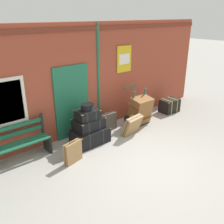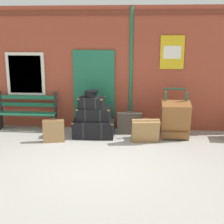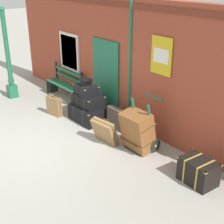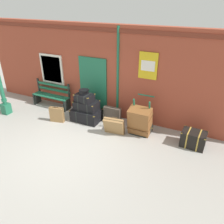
{
  "view_description": "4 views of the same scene",
  "coord_description": "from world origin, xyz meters",
  "px_view_note": "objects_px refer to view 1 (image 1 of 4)",
  "views": [
    {
      "loc": [
        -3.91,
        -3.39,
        3.39
      ],
      "look_at": [
        0.6,
        1.89,
        0.64
      ],
      "focal_mm": 39.85,
      "sensor_mm": 36.0,
      "label": 1
    },
    {
      "loc": [
        0.8,
        -5.96,
        2.58
      ],
      "look_at": [
        0.09,
        1.91,
        0.59
      ],
      "focal_mm": 51.93,
      "sensor_mm": 36.0,
      "label": 2
    },
    {
      "loc": [
        6.31,
        -2.74,
        3.72
      ],
      "look_at": [
        0.81,
        1.65,
        0.67
      ],
      "focal_mm": 51.71,
      "sensor_mm": 36.0,
      "label": 3
    },
    {
      "loc": [
        3.5,
        -4.1,
        3.91
      ],
      "look_at": [
        0.67,
        1.71,
        0.57
      ],
      "focal_mm": 35.39,
      "sensor_mm": 36.0,
      "label": 4
    }
  ],
  "objects_px": {
    "round_hatbox": "(87,107)",
    "suitcase_charcoal": "(73,152)",
    "steamer_trunk_middle": "(89,123)",
    "steamer_trunk_top": "(88,114)",
    "large_brown_trunk": "(140,111)",
    "porters_trolley": "(136,115)",
    "suitcase_oxblood": "(107,122)",
    "corner_trunk": "(169,105)",
    "suitcase_beige": "(132,125)",
    "platform_bench": "(17,144)",
    "steamer_trunk_base": "(90,136)"
  },
  "relations": [
    {
      "from": "round_hatbox",
      "to": "suitcase_oxblood",
      "type": "distance_m",
      "value": 1.28
    },
    {
      "from": "steamer_trunk_middle",
      "to": "corner_trunk",
      "type": "xyz_separation_m",
      "value": [
        3.64,
        0.01,
        -0.34
      ]
    },
    {
      "from": "steamer_trunk_base",
      "to": "suitcase_beige",
      "type": "bearing_deg",
      "value": -16.87
    },
    {
      "from": "round_hatbox",
      "to": "suitcase_beige",
      "type": "height_order",
      "value": "round_hatbox"
    },
    {
      "from": "platform_bench",
      "to": "suitcase_oxblood",
      "type": "height_order",
      "value": "platform_bench"
    },
    {
      "from": "corner_trunk",
      "to": "large_brown_trunk",
      "type": "bearing_deg",
      "value": -177.69
    },
    {
      "from": "suitcase_charcoal",
      "to": "corner_trunk",
      "type": "relative_size",
      "value": 0.81
    },
    {
      "from": "round_hatbox",
      "to": "suitcase_oxblood",
      "type": "height_order",
      "value": "round_hatbox"
    },
    {
      "from": "porters_trolley",
      "to": "corner_trunk",
      "type": "relative_size",
      "value": 1.65
    },
    {
      "from": "platform_bench",
      "to": "porters_trolley",
      "type": "height_order",
      "value": "porters_trolley"
    },
    {
      "from": "suitcase_oxblood",
      "to": "steamer_trunk_middle",
      "type": "bearing_deg",
      "value": -163.18
    },
    {
      "from": "round_hatbox",
      "to": "suitcase_charcoal",
      "type": "relative_size",
      "value": 0.61
    },
    {
      "from": "porters_trolley",
      "to": "suitcase_beige",
      "type": "bearing_deg",
      "value": -142.97
    },
    {
      "from": "large_brown_trunk",
      "to": "suitcase_oxblood",
      "type": "xyz_separation_m",
      "value": [
        -1.12,
        0.32,
        -0.2
      ]
    },
    {
      "from": "corner_trunk",
      "to": "suitcase_charcoal",
      "type": "bearing_deg",
      "value": -172.81
    },
    {
      "from": "platform_bench",
      "to": "suitcase_charcoal",
      "type": "height_order",
      "value": "platform_bench"
    },
    {
      "from": "platform_bench",
      "to": "round_hatbox",
      "type": "relative_size",
      "value": 4.56
    },
    {
      "from": "porters_trolley",
      "to": "suitcase_charcoal",
      "type": "bearing_deg",
      "value": -166.7
    },
    {
      "from": "large_brown_trunk",
      "to": "corner_trunk",
      "type": "xyz_separation_m",
      "value": [
        1.64,
        0.07,
        -0.23
      ]
    },
    {
      "from": "steamer_trunk_top",
      "to": "suitcase_beige",
      "type": "bearing_deg",
      "value": -16.95
    },
    {
      "from": "platform_bench",
      "to": "large_brown_trunk",
      "type": "height_order",
      "value": "platform_bench"
    },
    {
      "from": "platform_bench",
      "to": "round_hatbox",
      "type": "xyz_separation_m",
      "value": [
        1.81,
        -0.42,
        0.65
      ]
    },
    {
      "from": "platform_bench",
      "to": "porters_trolley",
      "type": "bearing_deg",
      "value": -4.06
    },
    {
      "from": "steamer_trunk_top",
      "to": "suitcase_charcoal",
      "type": "bearing_deg",
      "value": -147.38
    },
    {
      "from": "steamer_trunk_top",
      "to": "suitcase_charcoal",
      "type": "distance_m",
      "value": 1.17
    },
    {
      "from": "large_brown_trunk",
      "to": "suitcase_charcoal",
      "type": "bearing_deg",
      "value": -170.07
    },
    {
      "from": "suitcase_beige",
      "to": "steamer_trunk_middle",
      "type": "bearing_deg",
      "value": 161.43
    },
    {
      "from": "suitcase_beige",
      "to": "suitcase_charcoal",
      "type": "xyz_separation_m",
      "value": [
        -2.16,
        -0.14,
        -0.03
      ]
    },
    {
      "from": "platform_bench",
      "to": "suitcase_beige",
      "type": "distance_m",
      "value": 3.26
    },
    {
      "from": "platform_bench",
      "to": "steamer_trunk_top",
      "type": "bearing_deg",
      "value": -12.9
    },
    {
      "from": "steamer_trunk_middle",
      "to": "suitcase_oxblood",
      "type": "distance_m",
      "value": 0.96
    },
    {
      "from": "suitcase_beige",
      "to": "porters_trolley",
      "type": "bearing_deg",
      "value": 37.03
    },
    {
      "from": "round_hatbox",
      "to": "suitcase_charcoal",
      "type": "bearing_deg",
      "value": -146.95
    },
    {
      "from": "porters_trolley",
      "to": "corner_trunk",
      "type": "distance_m",
      "value": 1.65
    },
    {
      "from": "suitcase_beige",
      "to": "suitcase_oxblood",
      "type": "xyz_separation_m",
      "value": [
        -0.4,
        0.69,
        -0.02
      ]
    },
    {
      "from": "round_hatbox",
      "to": "porters_trolley",
      "type": "distance_m",
      "value": 2.22
    },
    {
      "from": "steamer_trunk_top",
      "to": "porters_trolley",
      "type": "relative_size",
      "value": 0.54
    },
    {
      "from": "steamer_trunk_middle",
      "to": "large_brown_trunk",
      "type": "height_order",
      "value": "large_brown_trunk"
    },
    {
      "from": "steamer_trunk_top",
      "to": "suitcase_oxblood",
      "type": "xyz_separation_m",
      "value": [
        0.92,
        0.29,
        -0.59
      ]
    },
    {
      "from": "steamer_trunk_middle",
      "to": "suitcase_oxblood",
      "type": "relative_size",
      "value": 1.29
    },
    {
      "from": "large_brown_trunk",
      "to": "porters_trolley",
      "type": "bearing_deg",
      "value": 90.0
    },
    {
      "from": "round_hatbox",
      "to": "large_brown_trunk",
      "type": "height_order",
      "value": "round_hatbox"
    },
    {
      "from": "steamer_trunk_base",
      "to": "corner_trunk",
      "type": "distance_m",
      "value": 3.64
    },
    {
      "from": "platform_bench",
      "to": "round_hatbox",
      "type": "height_order",
      "value": "round_hatbox"
    },
    {
      "from": "steamer_trunk_base",
      "to": "round_hatbox",
      "type": "bearing_deg",
      "value": 166.19
    },
    {
      "from": "suitcase_oxblood",
      "to": "corner_trunk",
      "type": "bearing_deg",
      "value": -5.31
    },
    {
      "from": "suitcase_beige",
      "to": "large_brown_trunk",
      "type": "bearing_deg",
      "value": 27.0
    },
    {
      "from": "suitcase_oxblood",
      "to": "corner_trunk",
      "type": "distance_m",
      "value": 2.78
    },
    {
      "from": "porters_trolley",
      "to": "steamer_trunk_top",
      "type": "bearing_deg",
      "value": -175.98
    },
    {
      "from": "steamer_trunk_middle",
      "to": "steamer_trunk_top",
      "type": "distance_m",
      "value": 0.3
    }
  ]
}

